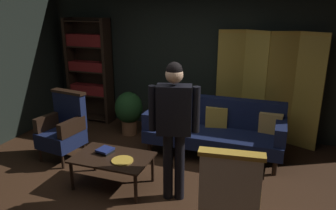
{
  "coord_description": "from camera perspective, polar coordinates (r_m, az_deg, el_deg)",
  "views": [
    {
      "loc": [
        1.44,
        -3.27,
        2.31
      ],
      "look_at": [
        0.0,
        0.8,
        0.95
      ],
      "focal_mm": 34.57,
      "sensor_mm": 36.0,
      "label": 1
    }
  ],
  "objects": [
    {
      "name": "brass_tray",
      "position": [
        4.15,
        -8.05,
        -9.67
      ],
      "size": [
        0.27,
        0.27,
        0.02
      ],
      "primitive_type": "cylinder",
      "color": "gold",
      "rests_on": "coffee_table"
    },
    {
      "name": "armchair_gilt_accent",
      "position": [
        3.39,
        10.76,
        -15.4
      ],
      "size": [
        0.64,
        0.64,
        1.04
      ],
      "color": "#B78E33",
      "rests_on": "ground_plane"
    },
    {
      "name": "potted_plant",
      "position": [
        5.9,
        -6.92,
        -0.91
      ],
      "size": [
        0.5,
        0.5,
        0.8
      ],
      "color": "brown",
      "rests_on": "ground_plane"
    },
    {
      "name": "armchair_wing_left",
      "position": [
        5.21,
        -17.95,
        -3.85
      ],
      "size": [
        0.66,
        0.65,
        1.04
      ],
      "color": "black",
      "rests_on": "ground_plane"
    },
    {
      "name": "coffee_table",
      "position": [
        4.31,
        -9.76,
        -9.5
      ],
      "size": [
        1.0,
        0.64,
        0.42
      ],
      "color": "black",
      "rests_on": "ground_plane"
    },
    {
      "name": "bookshelf",
      "position": [
        6.65,
        -13.66,
        6.38
      ],
      "size": [
        0.9,
        0.32,
        2.05
      ],
      "color": "black",
      "rests_on": "ground_plane"
    },
    {
      "name": "back_wall",
      "position": [
        5.97,
        5.35,
        8.65
      ],
      "size": [
        7.2,
        0.1,
        2.8
      ],
      "primitive_type": "cube",
      "color": "black",
      "rests_on": "ground_plane"
    },
    {
      "name": "velvet_couch",
      "position": [
        5.16,
        8.23,
        -3.82
      ],
      "size": [
        2.12,
        0.78,
        0.88
      ],
      "color": "black",
      "rests_on": "ground_plane"
    },
    {
      "name": "ground_plane",
      "position": [
        4.26,
        -3.73,
        -15.43
      ],
      "size": [
        10.0,
        10.0,
        0.0
      ],
      "primitive_type": "plane",
      "color": "#331E11"
    },
    {
      "name": "standing_figure",
      "position": [
        3.73,
        1.07,
        -2.69
      ],
      "size": [
        0.57,
        0.3,
        1.7
      ],
      "color": "black",
      "rests_on": "ground_plane"
    },
    {
      "name": "book_black_cloth",
      "position": [
        4.41,
        -11.02,
        -8.06
      ],
      "size": [
        0.23,
        0.21,
        0.03
      ],
      "primitive_type": "cube",
      "rotation": [
        0.0,
        0.0,
        -0.23
      ],
      "color": "black",
      "rests_on": "coffee_table"
    },
    {
      "name": "book_navy_cloth",
      "position": [
        4.4,
        -11.04,
        -7.74
      ],
      "size": [
        0.21,
        0.22,
        0.03
      ],
      "primitive_type": "cube",
      "rotation": [
        0.0,
        0.0,
        -0.18
      ],
      "color": "navy",
      "rests_on": "book_black_cloth"
    },
    {
      "name": "folding_screen",
      "position": [
        5.63,
        17.06,
        3.1
      ],
      "size": [
        1.7,
        0.28,
        1.9
      ],
      "color": "#B29338",
      "rests_on": "ground_plane"
    }
  ]
}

